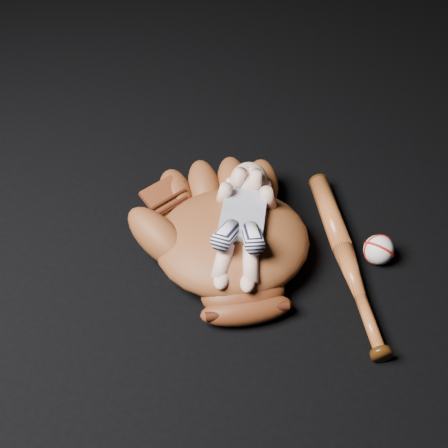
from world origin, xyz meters
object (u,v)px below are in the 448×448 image
Objects in this scene: baseball_bat at (346,258)px; baseball_glove at (232,235)px; baseball at (379,250)px; newborn_baby at (242,222)px.

baseball_glove is at bearing -169.90° from baseball_bat.
baseball is (0.32, 0.08, -0.04)m from baseball_glove.
baseball_bat is at bearing -14.65° from baseball_glove.
newborn_baby reaches higher than baseball_glove.
baseball is (0.30, 0.08, -0.09)m from newborn_baby.
baseball is at bearing -10.74° from baseball_glove.
newborn_baby is at bearing -26.35° from baseball_glove.
newborn_baby is at bearing -168.83° from baseball_bat.
baseball_bat is (0.25, 0.04, -0.05)m from baseball_glove.
baseball_glove is 7.20× the size of baseball.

